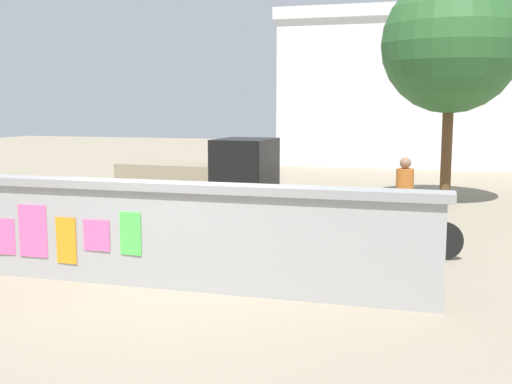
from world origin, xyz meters
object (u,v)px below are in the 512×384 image
object	(u,v)px
auto_rickshaw_truck	(206,179)
tree_roadside	(451,44)
person_walking	(405,190)
bicycle_far	(301,227)
bicycle_near	(412,238)
motorcycle	(93,220)

from	to	relation	value
auto_rickshaw_truck	tree_roadside	xyz separation A→B (m)	(5.45, 3.49, 3.26)
person_walking	tree_roadside	distance (m)	5.88
auto_rickshaw_truck	bicycle_far	bearing A→B (deg)	-41.03
bicycle_far	person_walking	xyz separation A→B (m)	(1.82, 1.05, 0.62)
bicycle_far	tree_roadside	distance (m)	7.52
bicycle_near	bicycle_far	distance (m)	2.10
bicycle_near	person_walking	xyz separation A→B (m)	(-0.22, 1.54, 0.62)
bicycle_far	tree_roadside	bearing A→B (deg)	66.07
motorcycle	bicycle_near	xyz separation A→B (m)	(5.84, 0.46, -0.10)
person_walking	tree_roadside	size ratio (longest dim) A/B	0.27
auto_rickshaw_truck	bicycle_far	world-z (taller)	auto_rickshaw_truck
motorcycle	bicycle_far	bearing A→B (deg)	13.95
motorcycle	tree_roadside	xyz separation A→B (m)	(6.44, 6.88, 3.69)
person_walking	bicycle_near	bearing A→B (deg)	-81.86
motorcycle	bicycle_near	size ratio (longest dim) A/B	1.10
bicycle_far	motorcycle	bearing A→B (deg)	-166.05
tree_roadside	motorcycle	bearing A→B (deg)	-133.10
auto_rickshaw_truck	motorcycle	distance (m)	3.56
bicycle_far	auto_rickshaw_truck	bearing A→B (deg)	138.97
bicycle_near	tree_roadside	size ratio (longest dim) A/B	0.29
person_walking	tree_roadside	bearing A→B (deg)	80.52
tree_roadside	person_walking	bearing A→B (deg)	-99.48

